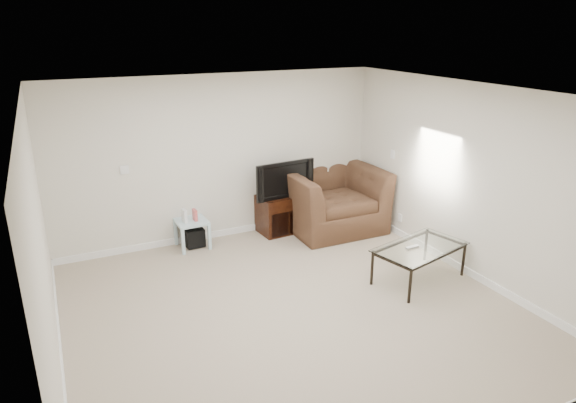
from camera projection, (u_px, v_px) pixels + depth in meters
name	position (u px, v px, depth m)	size (l,w,h in m)	color
floor	(294.00, 311.00, 5.97)	(5.00, 5.00, 0.00)	tan
ceiling	(295.00, 94.00, 5.15)	(5.00, 5.00, 0.00)	white
wall_back	(221.00, 159.00, 7.69)	(5.00, 0.02, 2.50)	silver
wall_left	(41.00, 252.00, 4.54)	(0.02, 5.00, 2.50)	silver
wall_right	(469.00, 181.00, 6.58)	(0.02, 5.00, 2.50)	silver
plate_back	(125.00, 170.00, 7.11)	(0.12, 0.02, 0.12)	white
plate_right_switch	(393.00, 154.00, 7.94)	(0.02, 0.09, 0.13)	white
plate_right_outlet	(400.00, 218.00, 8.00)	(0.02, 0.08, 0.12)	white
tv_stand	(281.00, 213.00, 8.18)	(0.72, 0.50, 0.60)	black
dvd_player	(283.00, 202.00, 8.08)	(0.43, 0.30, 0.06)	black
television	(282.00, 178.00, 7.96)	(0.93, 0.19, 0.58)	black
side_table	(192.00, 234.00, 7.62)	(0.44, 0.44, 0.42)	silver
subwoofer	(194.00, 237.00, 7.66)	(0.27, 0.27, 0.27)	black
game_console	(184.00, 216.00, 7.46)	(0.04, 0.14, 0.19)	white
game_case	(195.00, 215.00, 7.53)	(0.04, 0.12, 0.17)	#CC4C4C
recliner	(332.00, 189.00, 8.19)	(1.51, 0.98, 1.32)	#4A3820
coffee_table	(419.00, 263.00, 6.63)	(1.20, 0.68, 0.47)	black
remote	(412.00, 247.00, 6.51)	(0.19, 0.05, 0.02)	#B2B2B7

